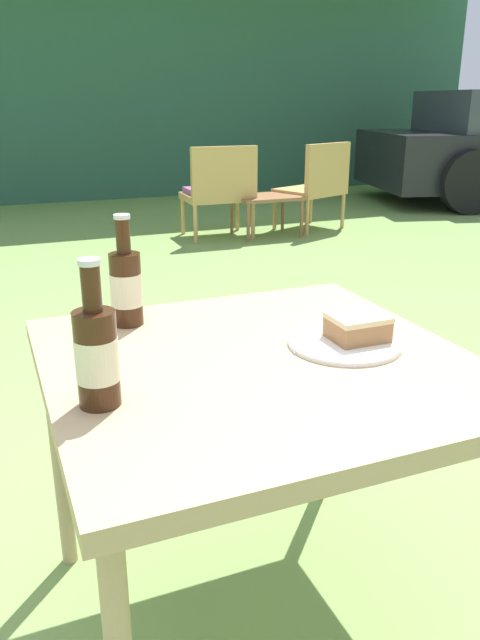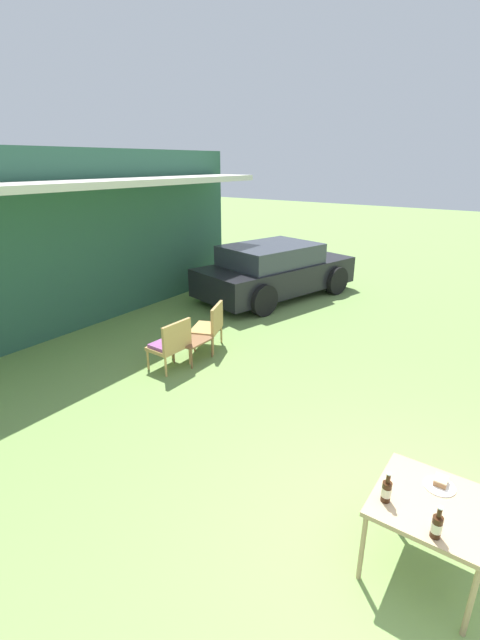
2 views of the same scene
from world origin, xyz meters
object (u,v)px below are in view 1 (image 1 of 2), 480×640
(wicker_chair_plain, at_px, (317,183))
(patio_table, at_px, (258,386))
(wicker_chair_cushioned, at_px, (219,189))
(cake_on_plate, at_px, (351,335))
(garden_side_table, at_px, (266,200))
(cola_bottle_near, at_px, (126,286))
(cola_bottle_far, at_px, (97,354))

(wicker_chair_plain, height_order, patio_table, wicker_chair_plain)
(wicker_chair_cushioned, bearing_deg, cake_on_plate, 74.89)
(wicker_chair_plain, height_order, garden_side_table, wicker_chair_plain)
(garden_side_table, bearing_deg, wicker_chair_cushioned, 169.77)
(cake_on_plate, xyz_separation_m, cola_bottle_near, (-0.42, 0.31, 0.07))
(garden_side_table, height_order, cola_bottle_near, cola_bottle_near)
(patio_table, relative_size, cake_on_plate, 3.47)
(wicker_chair_plain, bearing_deg, cake_on_plate, 39.89)
(wicker_chair_plain, bearing_deg, cola_bottle_near, 33.62)
(garden_side_table, bearing_deg, cake_on_plate, -112.34)
(garden_side_table, distance_m, cake_on_plate, 4.49)
(wicker_chair_plain, distance_m, patio_table, 4.87)
(wicker_chair_cushioned, relative_size, garden_side_table, 1.42)
(wicker_chair_cushioned, height_order, cola_bottle_near, cola_bottle_near)
(cake_on_plate, height_order, cola_bottle_near, cola_bottle_near)
(garden_side_table, distance_m, patio_table, 4.57)
(patio_table, xyz_separation_m, cola_bottle_far, (-0.34, -0.08, 0.16))
(wicker_chair_cushioned, distance_m, cola_bottle_far, 4.68)
(wicker_chair_cushioned, bearing_deg, cola_bottle_near, 68.28)
(cola_bottle_near, bearing_deg, cola_bottle_far, -109.34)
(garden_side_table, distance_m, cola_bottle_far, 4.81)
(cake_on_plate, bearing_deg, garden_side_table, 67.66)
(wicker_chair_plain, bearing_deg, cola_bottle_far, 34.83)
(wicker_chair_cushioned, xyz_separation_m, cola_bottle_far, (-1.83, -4.30, 0.34))
(garden_side_table, bearing_deg, wicker_chair_plain, 6.43)
(wicker_chair_plain, height_order, cola_bottle_near, cola_bottle_near)
(cola_bottle_near, height_order, cola_bottle_far, same)
(cake_on_plate, height_order, cola_bottle_far, cola_bottle_far)
(wicker_chair_cushioned, distance_m, cola_bottle_near, 4.27)
(wicker_chair_cushioned, xyz_separation_m, cola_bottle_near, (-1.69, -3.91, 0.34))
(cola_bottle_near, bearing_deg, wicker_chair_cushioned, 66.62)
(cake_on_plate, relative_size, cola_bottle_near, 0.94)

